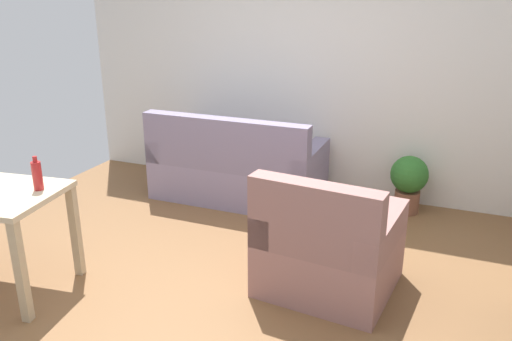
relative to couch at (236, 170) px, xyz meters
The scene contains 6 objects.
ground_plane 1.71m from the couch, 70.51° to the right, with size 5.20×4.40×0.02m, color brown.
wall_rear 1.33m from the couch, 47.46° to the left, with size 5.20×0.10×2.70m, color silver.
couch is the anchor object (origin of this frame).
potted_plant 1.72m from the couch, 10.49° to the left, with size 0.36×0.36×0.57m.
armchair 1.88m from the couch, 45.61° to the right, with size 0.98×0.93×0.92m.
bottle_red 2.20m from the couch, 105.65° to the right, with size 0.07×0.07×0.24m.
Camera 1 is at (1.53, -3.02, 2.09)m, focal length 36.58 mm.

